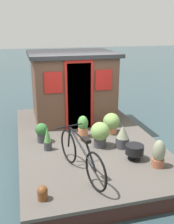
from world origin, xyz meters
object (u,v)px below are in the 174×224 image
object	(u,v)px
potted_plant_fern	(48,139)
mooring_bollard	(43,193)
potted_plant_rosemary	(42,132)
charcoal_grill	(135,150)
potted_plant_sage	(111,123)
potted_plant_thyme	(123,137)
potted_plant_ivy	(100,133)
bicycle	(81,156)
potted_plant_geranium	(83,126)
potted_plant_succulent	(159,154)
houseboat_cabin	(72,85)

from	to	relation	value
potted_plant_fern	mooring_bollard	size ratio (longest dim) A/B	2.20
potted_plant_rosemary	charcoal_grill	size ratio (longest dim) A/B	1.24
potted_plant_sage	charcoal_grill	distance (m)	1.40
potted_plant_fern	potted_plant_sage	bearing A→B (deg)	-71.87
potted_plant_fern	potted_plant_thyme	size ratio (longest dim) A/B	1.02
potted_plant_thyme	potted_plant_ivy	bearing A→B (deg)	70.67
bicycle	potted_plant_geranium	bearing A→B (deg)	-15.07
potted_plant_succulent	potted_plant_geranium	xyz separation A→B (m)	(1.72, 1.06, 0.01)
houseboat_cabin	potted_plant_sage	xyz separation A→B (m)	(-1.39, -0.70, -0.68)
potted_plant_ivy	potted_plant_geranium	xyz separation A→B (m)	(0.60, 0.24, -0.05)
houseboat_cabin	potted_plant_fern	distance (m)	2.26
houseboat_cabin	potted_plant_sage	distance (m)	1.70
potted_plant_geranium	mooring_bollard	bearing A→B (deg)	151.53
potted_plant_thyme	potted_plant_geranium	bearing A→B (deg)	42.64
bicycle	potted_plant_fern	bearing A→B (deg)	22.14
potted_plant_rosemary	potted_plant_fern	bearing A→B (deg)	-168.70
houseboat_cabin	potted_plant_ivy	xyz separation A→B (m)	(-2.05, -0.20, -0.64)
potted_plant_sage	potted_plant_succulent	bearing A→B (deg)	-169.95
potted_plant_rosemary	charcoal_grill	xyz separation A→B (m)	(-1.29, -1.72, -0.05)
potted_plant_succulent	mooring_bollard	distance (m)	2.28
potted_plant_geranium	charcoal_grill	distance (m)	1.53
potted_plant_thyme	potted_plant_succulent	distance (m)	1.01
potted_plant_succulent	charcoal_grill	size ratio (longest dim) A/B	1.47
potted_plant_thyme	potted_plant_geranium	distance (m)	1.04
potted_plant_thyme	mooring_bollard	xyz separation A→B (m)	(-1.41, 1.88, -0.12)
charcoal_grill	mooring_bollard	bearing A→B (deg)	113.61
potted_plant_thyme	charcoal_grill	distance (m)	0.57
bicycle	potted_plant_succulent	bearing A→B (deg)	-93.69
potted_plant_ivy	potted_plant_succulent	bearing A→B (deg)	-143.73
charcoal_grill	houseboat_cabin	bearing A→B (deg)	13.94
potted_plant_rosemary	houseboat_cabin	bearing A→B (deg)	-34.62
potted_plant_ivy	potted_plant_succulent	distance (m)	1.38
potted_plant_fern	potted_plant_thyme	bearing A→B (deg)	-100.21
potted_plant_succulent	mooring_bollard	world-z (taller)	potted_plant_succulent
bicycle	potted_plant_sage	size ratio (longest dim) A/B	3.26
potted_plant_fern	mooring_bollard	distance (m)	1.72
potted_plant_ivy	potted_plant_rosemary	distance (m)	1.35
potted_plant_geranium	mooring_bollard	world-z (taller)	potted_plant_geranium
potted_plant_ivy	bicycle	bearing A→B (deg)	146.42
potted_plant_thyme	potted_plant_rosemary	bearing A→B (deg)	66.85
bicycle	potted_plant_succulent	xyz separation A→B (m)	(-0.10, -1.49, -0.12)
potted_plant_succulent	potted_plant_rosemary	xyz separation A→B (m)	(1.67, 2.04, -0.00)
potted_plant_thyme	potted_plant_geranium	size ratio (longest dim) A/B	0.95
potted_plant_ivy	potted_plant_fern	bearing A→B (deg)	83.71
bicycle	potted_plant_rosemary	xyz separation A→B (m)	(1.58, 0.55, -0.12)
potted_plant_thyme	mooring_bollard	size ratio (longest dim) A/B	2.15
potted_plant_thyme	potted_plant_fern	bearing A→B (deg)	79.79
potted_plant_fern	mooring_bollard	bearing A→B (deg)	170.69
potted_plant_ivy	charcoal_grill	size ratio (longest dim) A/B	1.54
potted_plant_rosemary	mooring_bollard	size ratio (longest dim) A/B	1.93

